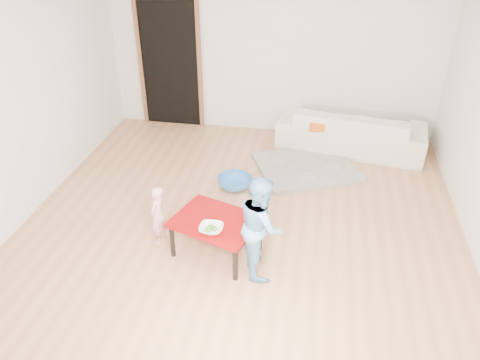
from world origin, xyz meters
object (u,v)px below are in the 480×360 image
(basin, at_px, (235,182))
(red_table, at_px, (216,236))
(sofa, at_px, (351,130))
(child_pink, at_px, (158,215))
(bowl, at_px, (211,229))
(child_blue, at_px, (261,225))

(basin, bearing_deg, red_table, -87.53)
(sofa, height_order, child_pink, child_pink)
(red_table, relative_size, bowl, 3.59)
(bowl, distance_m, child_pink, 0.72)
(child_blue, relative_size, basin, 2.37)
(child_blue, height_order, basin, child_blue)
(child_pink, xyz_separation_m, basin, (0.60, 1.23, -0.27))
(sofa, height_order, bowl, sofa)
(sofa, relative_size, bowl, 8.93)
(bowl, height_order, basin, bowl)
(red_table, distance_m, child_pink, 0.68)
(sofa, bearing_deg, child_blue, 79.62)
(bowl, bearing_deg, sofa, 63.80)
(sofa, xyz_separation_m, child_blue, (-0.93, -2.85, 0.23))
(sofa, xyz_separation_m, red_table, (-1.42, -2.70, -0.10))
(child_blue, bearing_deg, basin, 2.93)
(child_blue, bearing_deg, sofa, -35.47)
(child_pink, height_order, child_blue, child_blue)
(basin, bearing_deg, child_blue, -69.73)
(child_pink, relative_size, basin, 1.51)
(red_table, distance_m, bowl, 0.31)
(bowl, height_order, child_pink, child_pink)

